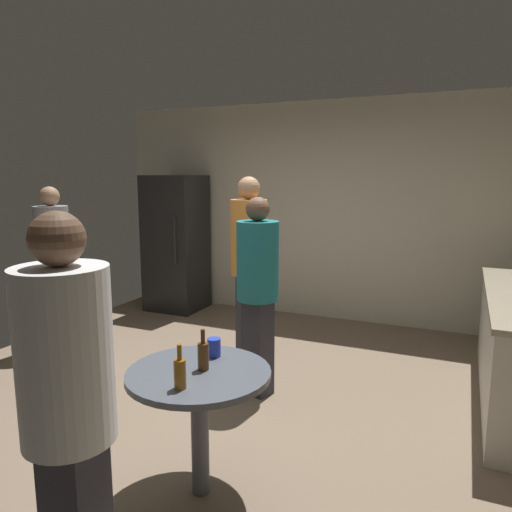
% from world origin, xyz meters
% --- Properties ---
extents(ground_plane, '(5.20, 5.20, 0.10)m').
position_xyz_m(ground_plane, '(0.00, 0.00, -0.05)').
color(ground_plane, '#7A6651').
extents(wall_back, '(5.32, 0.06, 2.70)m').
position_xyz_m(wall_back, '(0.00, 2.63, 1.35)').
color(wall_back, beige).
rests_on(wall_back, ground_plane).
extents(refrigerator, '(0.70, 0.68, 1.80)m').
position_xyz_m(refrigerator, '(-1.77, 2.20, 0.90)').
color(refrigerator, black).
rests_on(refrigerator, ground_plane).
extents(foreground_table, '(0.80, 0.80, 0.73)m').
position_xyz_m(foreground_table, '(0.49, -1.03, 0.63)').
color(foreground_table, '#4C515B').
rests_on(foreground_table, ground_plane).
extents(beer_bottle_amber, '(0.06, 0.06, 0.23)m').
position_xyz_m(beer_bottle_amber, '(0.51, -1.26, 0.82)').
color(beer_bottle_amber, '#8C5919').
rests_on(beer_bottle_amber, foreground_table).
extents(beer_bottle_brown, '(0.06, 0.06, 0.23)m').
position_xyz_m(beer_bottle_brown, '(0.50, -1.01, 0.82)').
color(beer_bottle_brown, '#593314').
rests_on(beer_bottle_brown, foreground_table).
extents(plastic_cup_blue, '(0.08, 0.08, 0.11)m').
position_xyz_m(plastic_cup_blue, '(0.46, -0.81, 0.79)').
color(plastic_cup_blue, blue).
rests_on(plastic_cup_blue, foreground_table).
extents(person_in_gray_shirt, '(0.42, 0.42, 1.69)m').
position_xyz_m(person_in_gray_shirt, '(-2.10, 0.43, 0.99)').
color(person_in_gray_shirt, '#2D2D38').
rests_on(person_in_gray_shirt, ground_plane).
extents(person_in_teal_shirt, '(0.44, 0.44, 1.63)m').
position_xyz_m(person_in_teal_shirt, '(0.28, 0.26, 0.95)').
color(person_in_teal_shirt, '#2D2D38').
rests_on(person_in_teal_shirt, ground_plane).
extents(person_in_orange_shirt, '(0.48, 0.48, 1.79)m').
position_xyz_m(person_in_orange_shirt, '(-0.06, 0.82, 1.05)').
color(person_in_orange_shirt, '#2D2D38').
rests_on(person_in_orange_shirt, ground_plane).
extents(person_in_white_shirt, '(0.36, 0.36, 1.68)m').
position_xyz_m(person_in_white_shirt, '(0.48, -1.96, 0.98)').
color(person_in_white_shirt, '#2D2D38').
rests_on(person_in_white_shirt, ground_plane).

